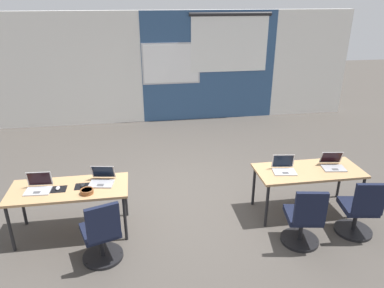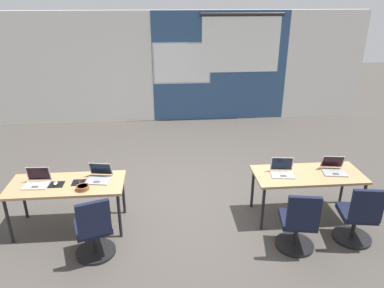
{
  "view_description": "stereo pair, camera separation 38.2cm",
  "coord_description": "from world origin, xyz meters",
  "views": [
    {
      "loc": [
        -0.76,
        -5.12,
        3.18
      ],
      "look_at": [
        0.1,
        0.24,
        0.9
      ],
      "focal_mm": 33.73,
      "sensor_mm": 36.0,
      "label": 1
    },
    {
      "loc": [
        -0.38,
        -5.17,
        3.18
      ],
      "look_at": [
        0.1,
        0.24,
        0.9
      ],
      "focal_mm": 33.73,
      "sensor_mm": 36.0,
      "label": 2
    }
  ],
  "objects": [
    {
      "name": "chair_near_right_inner",
      "position": [
        1.35,
        -1.38,
        0.38
      ],
      "size": [
        0.52,
        0.57,
        0.92
      ],
      "rotation": [
        0.0,
        0.0,
        2.97
      ],
      "color": "black",
      "rests_on": "ground"
    },
    {
      "name": "desk_near_right",
      "position": [
        1.75,
        -0.6,
        0.66
      ],
      "size": [
        1.6,
        0.7,
        0.72
      ],
      "color": "tan",
      "rests_on": "ground"
    },
    {
      "name": "laptop_near_right_end",
      "position": [
        2.14,
        -0.58,
        0.77
      ],
      "size": [
        0.37,
        0.36,
        0.23
      ],
      "rotation": [
        0.0,
        0.0,
        -0.15
      ],
      "color": "#9E9EA3",
      "rests_on": "desk_near_right"
    },
    {
      "name": "mousepad_near_left_inner",
      "position": [
        -1.56,
        -0.59,
        0.72
      ],
      "size": [
        0.22,
        0.19,
        0.0
      ],
      "color": "black",
      "rests_on": "desk_near_left"
    },
    {
      "name": "mouse_near_left_inner",
      "position": [
        -1.56,
        -0.59,
        0.74
      ],
      "size": [
        0.08,
        0.11,
        0.03
      ],
      "color": "black",
      "rests_on": "mousepad_near_left_inner"
    },
    {
      "name": "back_wall_assembly",
      "position": [
        0.05,
        4.2,
        1.41
      ],
      "size": [
        10.0,
        0.27,
        2.8
      ],
      "color": "silver",
      "rests_on": "ground"
    },
    {
      "name": "chair_near_left_inner",
      "position": [
        -1.29,
        -1.29,
        0.38
      ],
      "size": [
        0.55,
        0.61,
        0.92
      ],
      "rotation": [
        0.0,
        0.0,
        3.46
      ],
      "color": "black",
      "rests_on": "ground"
    },
    {
      "name": "laptop_near_left_inner",
      "position": [
        -1.3,
        -0.52,
        0.77
      ],
      "size": [
        0.38,
        0.36,
        0.23
      ],
      "rotation": [
        0.0,
        0.0,
        -0.17
      ],
      "color": "#9E9EA3",
      "rests_on": "desk_near_left"
    },
    {
      "name": "mousepad_near_left_end",
      "position": [
        -1.88,
        -0.62,
        0.72
      ],
      "size": [
        0.22,
        0.19,
        0.0
      ],
      "color": "black",
      "rests_on": "desk_near_left"
    },
    {
      "name": "desk_near_left",
      "position": [
        -1.75,
        -0.6,
        0.66
      ],
      "size": [
        1.6,
        0.7,
        0.72
      ],
      "color": "tan",
      "rests_on": "ground"
    },
    {
      "name": "ground_plane",
      "position": [
        0.0,
        0.0,
        0.0
      ],
      "size": [
        24.0,
        24.0,
        0.0
      ],
      "color": "#47423D"
    },
    {
      "name": "mouse_near_left_end",
      "position": [
        -1.88,
        -0.62,
        0.74
      ],
      "size": [
        0.06,
        0.1,
        0.03
      ],
      "color": "#B2B2B7",
      "rests_on": "mousepad_near_left_end"
    },
    {
      "name": "laptop_near_left_end",
      "position": [
        -2.14,
        -0.6,
        0.77
      ],
      "size": [
        0.34,
        0.29,
        0.24
      ],
      "rotation": [
        0.0,
        0.0,
        -0.06
      ],
      "color": "#B7B7BC",
      "rests_on": "desk_near_left"
    },
    {
      "name": "snack_bowl",
      "position": [
        -1.48,
        -0.79,
        0.76
      ],
      "size": [
        0.18,
        0.18,
        0.06
      ],
      "color": "brown",
      "rests_on": "desk_near_left"
    },
    {
      "name": "chair_near_right_end",
      "position": [
        2.2,
        -1.3,
        0.38
      ],
      "size": [
        0.52,
        0.57,
        0.92
      ],
      "rotation": [
        0.0,
        0.0,
        2.98
      ],
      "color": "black",
      "rests_on": "ground"
    },
    {
      "name": "laptop_near_right_inner",
      "position": [
        1.36,
        -0.58,
        0.77
      ],
      "size": [
        0.36,
        0.31,
        0.24
      ],
      "rotation": [
        0.0,
        0.0,
        -0.14
      ],
      "color": "#B7B7BC",
      "rests_on": "desk_near_right"
    }
  ]
}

